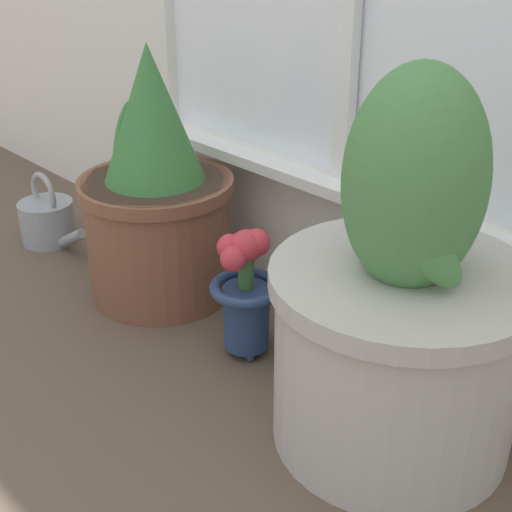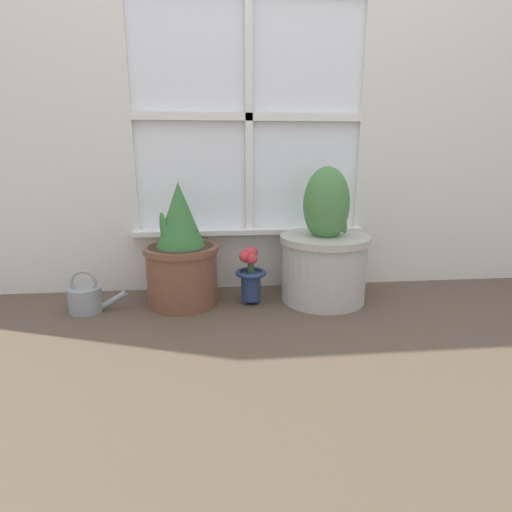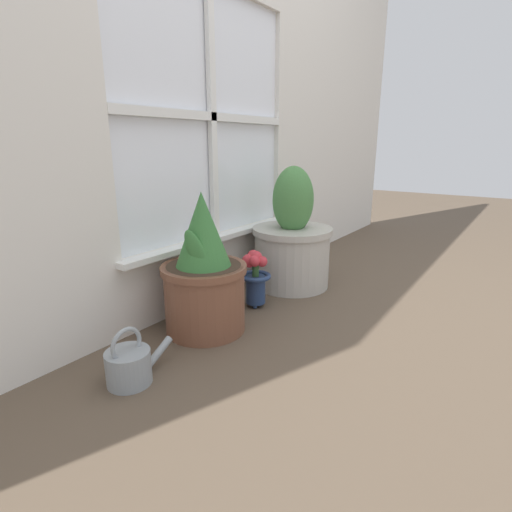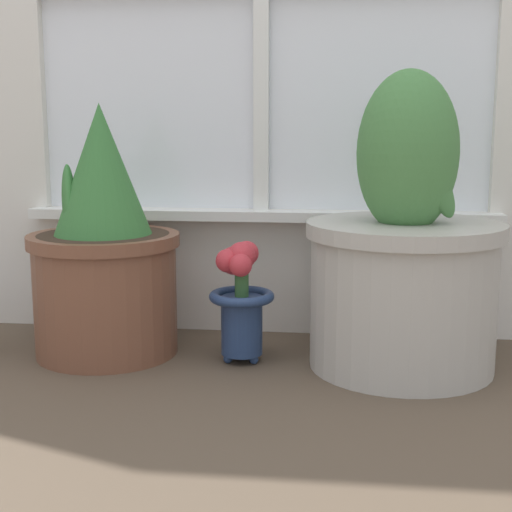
# 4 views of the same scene
# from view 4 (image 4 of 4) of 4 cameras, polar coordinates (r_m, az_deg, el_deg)

# --- Properties ---
(ground_plane) EXTENTS (10.00, 10.00, 0.00)m
(ground_plane) POSITION_cam_4_polar(r_m,az_deg,el_deg) (1.23, -3.00, -14.18)
(ground_plane) COLOR brown
(potted_plant_left) EXTENTS (0.34, 0.34, 0.56)m
(potted_plant_left) POSITION_cam_4_polar(r_m,az_deg,el_deg) (1.63, -12.06, 0.25)
(potted_plant_left) COLOR brown
(potted_plant_left) RESTS_ON ground_plane
(potted_plant_right) EXTENTS (0.41, 0.41, 0.63)m
(potted_plant_right) POSITION_cam_4_polar(r_m,az_deg,el_deg) (1.53, 11.74, -0.25)
(potted_plant_right) COLOR #B7B2A8
(potted_plant_right) RESTS_ON ground_plane
(flower_vase) EXTENTS (0.14, 0.14, 0.27)m
(flower_vase) POSITION_cam_4_polar(r_m,az_deg,el_deg) (1.55, -1.25, -3.20)
(flower_vase) COLOR navy
(flower_vase) RESTS_ON ground_plane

